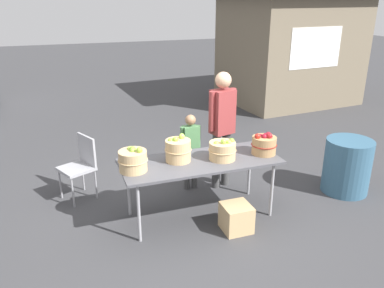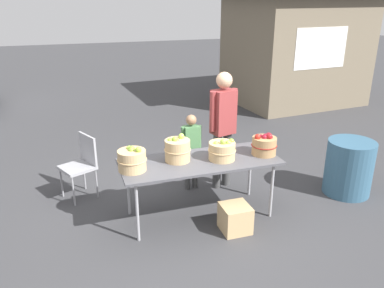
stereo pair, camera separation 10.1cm
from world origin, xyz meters
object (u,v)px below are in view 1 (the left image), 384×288
object	(u,v)px
apple_basket_green_2	(222,150)
produce_crate	(236,218)
child_customer	(190,146)
apple_basket_green_0	(133,160)
apple_basket_green_1	(178,150)
apple_basket_red_0	(264,144)
folding_chair	(81,162)
market_table	(200,164)
vendor_adult	(222,121)
trash_barrel	(347,166)

from	to	relation	value
apple_basket_green_2	produce_crate	world-z (taller)	apple_basket_green_2
apple_basket_green_2	child_customer	world-z (taller)	child_customer
apple_basket_green_0	apple_basket_green_1	bearing A→B (deg)	10.27
apple_basket_red_0	folding_chair	size ratio (longest dim) A/B	0.37
apple_basket_red_0	market_table	bearing A→B (deg)	175.73
apple_basket_green_2	vendor_adult	bearing A→B (deg)	67.01
apple_basket_green_0	folding_chair	xyz separation A→B (m)	(-0.52, 1.01, -0.37)
apple_basket_green_0	trash_barrel	xyz separation A→B (m)	(2.96, -0.04, -0.49)
apple_basket_green_2	apple_basket_green_0	bearing A→B (deg)	178.71
trash_barrel	market_table	bearing A→B (deg)	178.36
market_table	apple_basket_green_2	xyz separation A→B (m)	(0.26, -0.05, 0.16)
market_table	apple_basket_green_2	world-z (taller)	apple_basket_green_2
apple_basket_green_0	trash_barrel	distance (m)	3.00
apple_basket_green_1	trash_barrel	world-z (taller)	apple_basket_green_1
apple_basket_green_2	apple_basket_red_0	xyz separation A→B (m)	(0.55, -0.01, 0.01)
vendor_adult	apple_basket_red_0	bearing A→B (deg)	94.51
folding_chair	produce_crate	world-z (taller)	folding_chair
market_table	produce_crate	world-z (taller)	market_table
produce_crate	apple_basket_red_0	bearing A→B (deg)	36.19
apple_basket_green_0	produce_crate	world-z (taller)	apple_basket_green_0
apple_basket_green_2	folding_chair	bearing A→B (deg)	146.98
folding_chair	trash_barrel	size ratio (longest dim) A/B	1.13
child_customer	apple_basket_green_2	bearing A→B (deg)	100.08
produce_crate	apple_basket_green_1	bearing A→B (deg)	135.71
vendor_adult	folding_chair	world-z (taller)	vendor_adult
apple_basket_green_0	folding_chair	world-z (taller)	apple_basket_green_0
folding_chair	vendor_adult	bearing A→B (deg)	55.65
apple_basket_green_1	produce_crate	size ratio (longest dim) A/B	0.99
apple_basket_green_2	apple_basket_red_0	bearing A→B (deg)	-1.13
apple_basket_green_2	produce_crate	bearing A→B (deg)	-86.92
apple_basket_green_2	folding_chair	xyz separation A→B (m)	(-1.60, 1.04, -0.35)
apple_basket_green_1	produce_crate	distance (m)	1.05
market_table	vendor_adult	world-z (taller)	vendor_adult
market_table	apple_basket_green_1	xyz separation A→B (m)	(-0.25, 0.08, 0.18)
apple_basket_green_0	apple_basket_green_2	distance (m)	1.08
market_table	vendor_adult	size ratio (longest dim) A/B	1.15
apple_basket_green_1	apple_basket_green_2	world-z (taller)	apple_basket_green_1
market_table	trash_barrel	distance (m)	2.18
apple_basket_green_2	produce_crate	distance (m)	0.81
vendor_adult	folding_chair	xyz separation A→B (m)	(-1.90, 0.31, -0.47)
apple_basket_green_2	apple_basket_green_1	bearing A→B (deg)	166.41
apple_basket_green_0	apple_basket_green_1	distance (m)	0.57
apple_basket_red_0	child_customer	xyz separation A→B (m)	(-0.69, 0.80, -0.23)
apple_basket_green_1	child_customer	distance (m)	0.80
trash_barrel	child_customer	bearing A→B (deg)	158.44
apple_basket_red_0	folding_chair	xyz separation A→B (m)	(-2.15, 1.05, -0.37)
apple_basket_green_0	child_customer	world-z (taller)	child_customer
apple_basket_red_0	folding_chair	world-z (taller)	apple_basket_red_0
apple_basket_green_2	folding_chair	size ratio (longest dim) A/B	0.39
market_table	produce_crate	distance (m)	0.76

